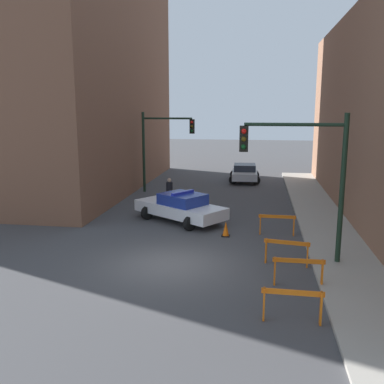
{
  "coord_description": "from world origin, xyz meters",
  "views": [
    {
      "loc": [
        3.02,
        -14.15,
        5.5
      ],
      "look_at": [
        -0.32,
        7.22,
        1.2
      ],
      "focal_mm": 40.0,
      "sensor_mm": 36.0,
      "label": 1
    }
  ],
  "objects_px": {
    "barrier_front": "(292,300)",
    "traffic_cone": "(226,229)",
    "barrier_mid": "(298,267)",
    "police_car": "(181,207)",
    "barrier_back": "(287,248)",
    "pedestrian_crossing": "(169,192)",
    "parked_car_near": "(245,172)",
    "barrier_corner": "(277,221)",
    "traffic_light_far": "(160,140)",
    "traffic_light_near": "(308,165)"
  },
  "relations": [
    {
      "from": "traffic_light_far",
      "to": "police_car",
      "type": "xyz_separation_m",
      "value": [
        2.64,
        -7.08,
        -2.67
      ]
    },
    {
      "from": "parked_car_near",
      "to": "barrier_front",
      "type": "xyz_separation_m",
      "value": [
        1.98,
        -21.58,
        -0.06
      ]
    },
    {
      "from": "traffic_light_near",
      "to": "police_car",
      "type": "xyz_separation_m",
      "value": [
        -5.39,
        4.92,
        -2.81
      ]
    },
    {
      "from": "police_car",
      "to": "barrier_corner",
      "type": "relative_size",
      "value": 3.08
    },
    {
      "from": "traffic_cone",
      "to": "police_car",
      "type": "bearing_deg",
      "value": 138.27
    },
    {
      "from": "police_car",
      "to": "barrier_front",
      "type": "relative_size",
      "value": 3.08
    },
    {
      "from": "barrier_front",
      "to": "barrier_back",
      "type": "bearing_deg",
      "value": 88.6
    },
    {
      "from": "barrier_mid",
      "to": "barrier_back",
      "type": "xyz_separation_m",
      "value": [
        -0.25,
        1.81,
        0.0
      ]
    },
    {
      "from": "police_car",
      "to": "barrier_mid",
      "type": "distance_m",
      "value": 8.64
    },
    {
      "from": "traffic_light_far",
      "to": "pedestrian_crossing",
      "type": "height_order",
      "value": "traffic_light_far"
    },
    {
      "from": "barrier_front",
      "to": "traffic_cone",
      "type": "distance_m",
      "value": 7.66
    },
    {
      "from": "pedestrian_crossing",
      "to": "traffic_cone",
      "type": "bearing_deg",
      "value": -168.42
    },
    {
      "from": "barrier_front",
      "to": "traffic_cone",
      "type": "height_order",
      "value": "barrier_front"
    },
    {
      "from": "traffic_light_far",
      "to": "pedestrian_crossing",
      "type": "distance_m",
      "value": 5.19
    },
    {
      "from": "traffic_light_far",
      "to": "police_car",
      "type": "bearing_deg",
      "value": -69.53
    },
    {
      "from": "barrier_front",
      "to": "barrier_corner",
      "type": "distance_m",
      "value": 7.84
    },
    {
      "from": "police_car",
      "to": "traffic_cone",
      "type": "distance_m",
      "value": 3.21
    },
    {
      "from": "police_car",
      "to": "pedestrian_crossing",
      "type": "distance_m",
      "value": 3.04
    },
    {
      "from": "parked_car_near",
      "to": "barrier_back",
      "type": "bearing_deg",
      "value": -85.16
    },
    {
      "from": "barrier_back",
      "to": "traffic_light_near",
      "type": "bearing_deg",
      "value": 26.58
    },
    {
      "from": "pedestrian_crossing",
      "to": "traffic_cone",
      "type": "xyz_separation_m",
      "value": [
        3.52,
        -4.93,
        -0.54
      ]
    },
    {
      "from": "pedestrian_crossing",
      "to": "traffic_cone",
      "type": "distance_m",
      "value": 6.08
    },
    {
      "from": "barrier_back",
      "to": "traffic_light_far",
      "type": "bearing_deg",
      "value": 121.01
    },
    {
      "from": "pedestrian_crossing",
      "to": "traffic_cone",
      "type": "height_order",
      "value": "pedestrian_crossing"
    },
    {
      "from": "parked_car_near",
      "to": "pedestrian_crossing",
      "type": "bearing_deg",
      "value": -114.26
    },
    {
      "from": "pedestrian_crossing",
      "to": "barrier_corner",
      "type": "distance_m",
      "value": 7.22
    },
    {
      "from": "barrier_mid",
      "to": "police_car",
      "type": "bearing_deg",
      "value": 125.46
    },
    {
      "from": "traffic_light_near",
      "to": "barrier_mid",
      "type": "height_order",
      "value": "traffic_light_near"
    },
    {
      "from": "barrier_mid",
      "to": "traffic_cone",
      "type": "relative_size",
      "value": 2.44
    },
    {
      "from": "traffic_light_near",
      "to": "pedestrian_crossing",
      "type": "bearing_deg",
      "value": 130.21
    },
    {
      "from": "traffic_light_far",
      "to": "police_car",
      "type": "relative_size",
      "value": 1.06
    },
    {
      "from": "barrier_front",
      "to": "barrier_mid",
      "type": "bearing_deg",
      "value": 81.54
    },
    {
      "from": "pedestrian_crossing",
      "to": "police_car",
      "type": "bearing_deg",
      "value": 178.22
    },
    {
      "from": "pedestrian_crossing",
      "to": "barrier_corner",
      "type": "xyz_separation_m",
      "value": [
        5.71,
        -4.41,
        -0.24
      ]
    },
    {
      "from": "pedestrian_crossing",
      "to": "barrier_back",
      "type": "distance_m",
      "value": 9.98
    },
    {
      "from": "traffic_light_near",
      "to": "traffic_cone",
      "type": "xyz_separation_m",
      "value": [
        -3.01,
        2.8,
        -3.21
      ]
    },
    {
      "from": "police_car",
      "to": "pedestrian_crossing",
      "type": "xyz_separation_m",
      "value": [
        -1.15,
        2.81,
        0.14
      ]
    },
    {
      "from": "barrier_back",
      "to": "police_car",
      "type": "bearing_deg",
      "value": 132.29
    },
    {
      "from": "barrier_back",
      "to": "barrier_corner",
      "type": "xyz_separation_m",
      "value": [
        -0.19,
        3.64,
        0.0
      ]
    },
    {
      "from": "police_car",
      "to": "barrier_back",
      "type": "distance_m",
      "value": 7.07
    },
    {
      "from": "barrier_front",
      "to": "barrier_back",
      "type": "height_order",
      "value": "same"
    },
    {
      "from": "traffic_light_far",
      "to": "barrier_corner",
      "type": "xyz_separation_m",
      "value": [
        7.21,
        -8.68,
        -2.78
      ]
    },
    {
      "from": "barrier_front",
      "to": "traffic_cone",
      "type": "bearing_deg",
      "value": 107.34
    },
    {
      "from": "traffic_light_far",
      "to": "barrier_corner",
      "type": "height_order",
      "value": "traffic_light_far"
    },
    {
      "from": "traffic_light_near",
      "to": "pedestrian_crossing",
      "type": "distance_m",
      "value": 10.47
    },
    {
      "from": "traffic_cone",
      "to": "barrier_back",
      "type": "bearing_deg",
      "value": -52.55
    },
    {
      "from": "police_car",
      "to": "parked_car_near",
      "type": "distance_m",
      "value": 12.45
    },
    {
      "from": "barrier_back",
      "to": "pedestrian_crossing",
      "type": "bearing_deg",
      "value": 126.28
    },
    {
      "from": "parked_car_near",
      "to": "barrier_corner",
      "type": "height_order",
      "value": "parked_car_near"
    },
    {
      "from": "traffic_light_far",
      "to": "traffic_cone",
      "type": "distance_m",
      "value": 10.92
    }
  ]
}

